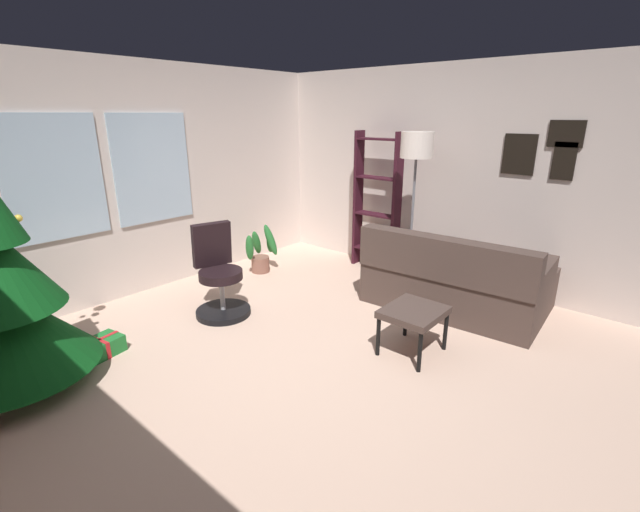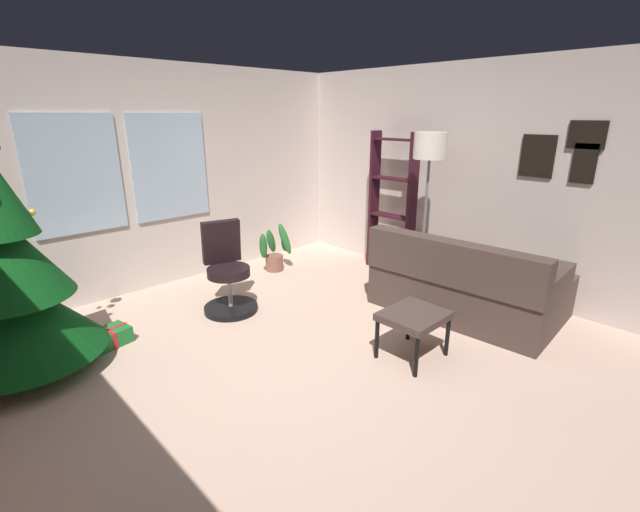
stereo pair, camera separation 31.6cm
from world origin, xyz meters
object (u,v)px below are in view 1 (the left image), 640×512
object	(u,v)px
bookshelf	(377,210)
potted_plant	(261,252)
couch	(465,280)
gift_box_green	(100,348)
footstool	(414,315)
office_chair	(219,280)
floor_lamp	(416,157)

from	to	relation	value
bookshelf	potted_plant	xyz separation A→B (m)	(-1.12, 1.04, -0.53)
couch	potted_plant	size ratio (longest dim) A/B	2.83
couch	bookshelf	distance (m)	1.58
gift_box_green	potted_plant	bearing A→B (deg)	12.58
footstool	gift_box_green	distance (m)	2.72
couch	footstool	xyz separation A→B (m)	(-1.23, -0.06, 0.06)
office_chair	potted_plant	xyz separation A→B (m)	(1.13, 0.62, -0.10)
footstool	office_chair	bearing A→B (deg)	107.38
couch	potted_plant	world-z (taller)	couch
gift_box_green	floor_lamp	bearing A→B (deg)	-21.34
bookshelf	office_chair	bearing A→B (deg)	169.59
gift_box_green	floor_lamp	size ratio (longest dim) A/B	0.22
gift_box_green	potted_plant	xyz separation A→B (m)	(2.34, 0.52, 0.19)
potted_plant	floor_lamp	bearing A→B (deg)	-65.86
gift_box_green	office_chair	distance (m)	1.25
footstool	bookshelf	bearing A→B (deg)	42.16
gift_box_green	footstool	bearing A→B (deg)	-48.08
footstool	bookshelf	xyz separation A→B (m)	(1.65, 1.50, 0.43)
couch	office_chair	distance (m)	2.60
office_chair	bookshelf	size ratio (longest dim) A/B	0.53
gift_box_green	bookshelf	xyz separation A→B (m)	(3.46, -0.51, 0.72)
footstool	office_chair	size ratio (longest dim) A/B	0.55
gift_box_green	floor_lamp	xyz separation A→B (m)	(3.12, -1.22, 1.46)
footstool	couch	bearing A→B (deg)	2.73
gift_box_green	potted_plant	world-z (taller)	potted_plant
footstool	potted_plant	bearing A→B (deg)	78.08
couch	floor_lamp	bearing A→B (deg)	83.19
gift_box_green	office_chair	bearing A→B (deg)	-4.79
bookshelf	floor_lamp	distance (m)	1.08
couch	gift_box_green	distance (m)	3.62
couch	footstool	bearing A→B (deg)	-177.27
couch	footstool	size ratio (longest dim) A/B	3.48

